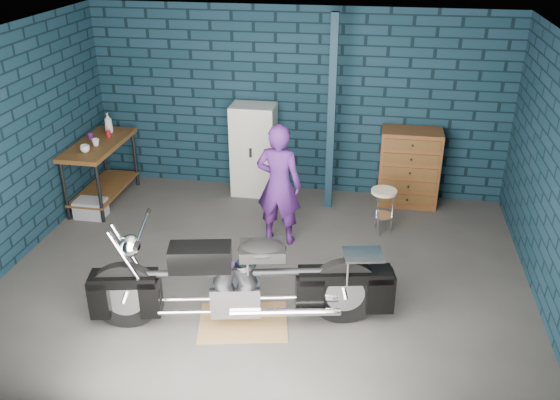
# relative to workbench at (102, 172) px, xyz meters

# --- Properties ---
(ground) EXTENTS (6.00, 6.00, 0.00)m
(ground) POSITION_rel_workbench_xyz_m (2.68, -1.57, -0.46)
(ground) COLOR #454240
(ground) RESTS_ON ground
(room_walls) EXTENTS (6.02, 5.01, 2.71)m
(room_walls) POSITION_rel_workbench_xyz_m (2.68, -1.01, 1.45)
(room_walls) COLOR #0E2631
(room_walls) RESTS_ON ground
(support_post) EXTENTS (0.10, 0.10, 2.70)m
(support_post) POSITION_rel_workbench_xyz_m (3.23, 0.38, 0.90)
(support_post) COLOR #112736
(support_post) RESTS_ON ground
(workbench) EXTENTS (0.60, 1.40, 0.91)m
(workbench) POSITION_rel_workbench_xyz_m (0.00, 0.00, 0.00)
(workbench) COLOR brown
(workbench) RESTS_ON ground
(drip_mat) EXTENTS (1.02, 0.84, 0.01)m
(drip_mat) POSITION_rel_workbench_xyz_m (2.63, -2.46, -0.45)
(drip_mat) COLOR olive
(drip_mat) RESTS_ON ground
(motorcycle) EXTENTS (2.68, 1.20, 1.14)m
(motorcycle) POSITION_rel_workbench_xyz_m (2.63, -2.46, 0.12)
(motorcycle) COLOR black
(motorcycle) RESTS_ON ground
(person) EXTENTS (0.61, 0.44, 1.57)m
(person) POSITION_rel_workbench_xyz_m (2.70, -0.71, 0.33)
(person) COLOR #481D6C
(person) RESTS_ON ground
(storage_bin) EXTENTS (0.40, 0.29, 0.25)m
(storage_bin) POSITION_rel_workbench_xyz_m (0.02, -0.50, -0.33)
(storage_bin) COLOR #919599
(storage_bin) RESTS_ON ground
(locker) EXTENTS (0.63, 0.45, 1.36)m
(locker) POSITION_rel_workbench_xyz_m (2.09, 0.66, 0.22)
(locker) COLOR silver
(locker) RESTS_ON ground
(tool_chest) EXTENTS (0.83, 0.46, 1.11)m
(tool_chest) POSITION_rel_workbench_xyz_m (4.34, 0.66, 0.10)
(tool_chest) COLOR brown
(tool_chest) RESTS_ON ground
(shop_stool) EXTENTS (0.35, 0.35, 0.61)m
(shop_stool) POSITION_rel_workbench_xyz_m (4.00, -0.26, -0.15)
(shop_stool) COLOR beige
(shop_stool) RESTS_ON ground
(cup_a) EXTENTS (0.14, 0.14, 0.10)m
(cup_a) POSITION_rel_workbench_xyz_m (0.00, -0.38, 0.50)
(cup_a) COLOR beige
(cup_a) RESTS_ON workbench
(cup_b) EXTENTS (0.13, 0.13, 0.10)m
(cup_b) POSITION_rel_workbench_xyz_m (0.03, -0.12, 0.50)
(cup_b) COLOR beige
(cup_b) RESTS_ON workbench
(mug_purple) EXTENTS (0.08, 0.08, 0.10)m
(mug_purple) POSITION_rel_workbench_xyz_m (-0.15, 0.10, 0.50)
(mug_purple) COLOR #571B6E
(mug_purple) RESTS_ON workbench
(mug_red) EXTENTS (0.08, 0.08, 0.10)m
(mug_red) POSITION_rel_workbench_xyz_m (0.06, 0.23, 0.50)
(mug_red) COLOR maroon
(mug_red) RESTS_ON workbench
(bottle) EXTENTS (0.13, 0.13, 0.30)m
(bottle) POSITION_rel_workbench_xyz_m (-0.01, 0.42, 0.60)
(bottle) COLOR #919599
(bottle) RESTS_ON workbench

